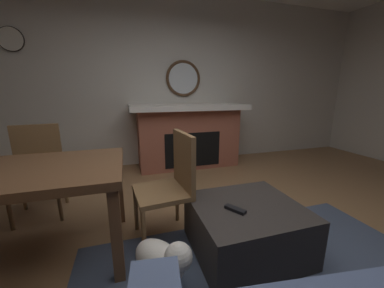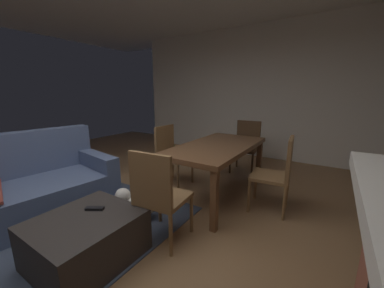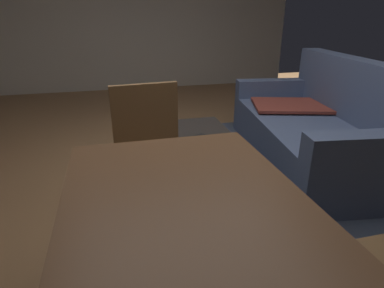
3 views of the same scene
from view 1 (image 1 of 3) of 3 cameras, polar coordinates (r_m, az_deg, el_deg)
name	(u,v)px [view 1 (image 1 of 3)]	position (r m, az deg, el deg)	size (l,w,h in m)	color
floor	(226,259)	(1.93, 8.92, -27.53)	(9.53, 9.53, 0.00)	olive
wall_back_fireplace_side	(163,82)	(3.98, -7.47, 15.79)	(8.34, 0.12, 2.87)	beige
fireplace	(188,135)	(3.76, -1.04, 2.31)	(1.91, 0.76, 1.06)	#9E5642
round_wall_mirror	(183,79)	(3.97, -2.28, 16.69)	(0.61, 0.05, 0.61)	#4C331E
ottoman_coffee_table	(246,228)	(1.91, 13.87, -20.55)	(0.82, 0.74, 0.40)	#2D2826
tv_remote	(235,209)	(1.71, 11.25, -16.40)	(0.05, 0.16, 0.02)	black
dining_chair_south	(37,165)	(2.78, -35.33, -4.44)	(0.48, 0.48, 0.93)	brown
dining_chair_west	(172,180)	(1.90, -5.23, -9.42)	(0.48, 0.48, 0.93)	brown
small_dog	(162,259)	(1.63, -7.76, -27.67)	(0.42, 0.47, 0.33)	silver
wall_clock	(11,39)	(4.16, -39.75, 20.31)	(0.33, 0.03, 0.33)	silver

